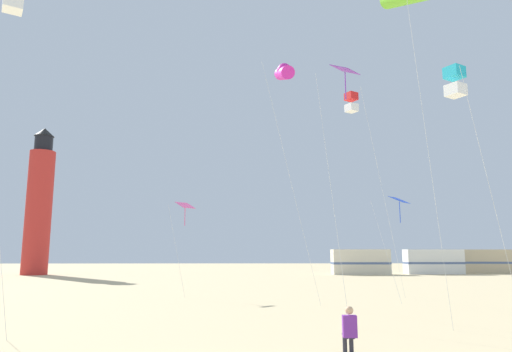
{
  "coord_description": "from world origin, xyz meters",
  "views": [
    {
      "loc": [
        -0.7,
        -6.71,
        2.46
      ],
      "look_at": [
        -0.31,
        9.25,
        5.09
      ],
      "focal_mm": 32.58,
      "sensor_mm": 36.0,
      "label": 1
    }
  ],
  "objects_px": {
    "kite_flyer_standing": "(349,329)",
    "kite_diamond_blue": "(399,203)",
    "kite_box_cyan": "(455,82)",
    "rv_van_cream": "(360,262)",
    "lighthouse_distant": "(39,205)",
    "kite_tube_magenta": "(284,72)",
    "rv_van_white": "(433,262)",
    "rv_van_tan": "(485,261)",
    "kite_box_scarlet": "(352,103)",
    "kite_diamond_rainbow": "(185,208)",
    "kite_diamond_violet": "(344,79)"
  },
  "relations": [
    {
      "from": "kite_flyer_standing",
      "to": "kite_diamond_blue",
      "type": "height_order",
      "value": "kite_diamond_blue"
    },
    {
      "from": "kite_box_cyan",
      "to": "rv_van_cream",
      "type": "bearing_deg",
      "value": 81.88
    },
    {
      "from": "kite_diamond_blue",
      "to": "lighthouse_distant",
      "type": "xyz_separation_m",
      "value": [
        -31.49,
        29.03,
        2.82
      ]
    },
    {
      "from": "kite_diamond_blue",
      "to": "rv_van_cream",
      "type": "height_order",
      "value": "kite_diamond_blue"
    },
    {
      "from": "kite_tube_magenta",
      "to": "rv_van_cream",
      "type": "height_order",
      "value": "kite_tube_magenta"
    },
    {
      "from": "rv_van_white",
      "to": "kite_flyer_standing",
      "type": "bearing_deg",
      "value": -112.22
    },
    {
      "from": "rv_van_tan",
      "to": "kite_box_scarlet",
      "type": "bearing_deg",
      "value": -122.5
    },
    {
      "from": "kite_diamond_blue",
      "to": "kite_tube_magenta",
      "type": "height_order",
      "value": "kite_tube_magenta"
    },
    {
      "from": "kite_diamond_rainbow",
      "to": "kite_flyer_standing",
      "type": "bearing_deg",
      "value": -68.43
    },
    {
      "from": "rv_van_white",
      "to": "kite_diamond_violet",
      "type": "bearing_deg",
      "value": -113.63
    },
    {
      "from": "kite_box_scarlet",
      "to": "lighthouse_distant",
      "type": "distance_m",
      "value": 40.3
    },
    {
      "from": "kite_box_scarlet",
      "to": "kite_tube_magenta",
      "type": "relative_size",
      "value": 0.93
    },
    {
      "from": "kite_box_cyan",
      "to": "rv_van_cream",
      "type": "distance_m",
      "value": 37.83
    },
    {
      "from": "kite_diamond_violet",
      "to": "rv_van_tan",
      "type": "height_order",
      "value": "kite_diamond_violet"
    },
    {
      "from": "kite_box_scarlet",
      "to": "rv_van_cream",
      "type": "height_order",
      "value": "kite_box_scarlet"
    },
    {
      "from": "kite_flyer_standing",
      "to": "lighthouse_distant",
      "type": "distance_m",
      "value": 49.36
    },
    {
      "from": "rv_van_white",
      "to": "kite_diamond_blue",
      "type": "bearing_deg",
      "value": -112.37
    },
    {
      "from": "kite_diamond_violet",
      "to": "rv_van_cream",
      "type": "xyz_separation_m",
      "value": [
        9.35,
        36.29,
        -7.66
      ]
    },
    {
      "from": "lighthouse_distant",
      "to": "rv_van_cream",
      "type": "relative_size",
      "value": 2.59
    },
    {
      "from": "rv_van_cream",
      "to": "rv_van_white",
      "type": "distance_m",
      "value": 8.76
    },
    {
      "from": "kite_tube_magenta",
      "to": "rv_van_white",
      "type": "bearing_deg",
      "value": 57.21
    },
    {
      "from": "kite_diamond_blue",
      "to": "lighthouse_distant",
      "type": "height_order",
      "value": "lighthouse_distant"
    },
    {
      "from": "kite_diamond_violet",
      "to": "kite_box_cyan",
      "type": "distance_m",
      "value": 4.14
    },
    {
      "from": "kite_tube_magenta",
      "to": "rv_van_cream",
      "type": "bearing_deg",
      "value": 69.63
    },
    {
      "from": "rv_van_white",
      "to": "kite_diamond_rainbow",
      "type": "bearing_deg",
      "value": -131.02
    },
    {
      "from": "lighthouse_distant",
      "to": "rv_van_white",
      "type": "distance_m",
      "value": 45.73
    },
    {
      "from": "kite_box_scarlet",
      "to": "rv_van_white",
      "type": "xyz_separation_m",
      "value": [
        15.63,
        28.07,
        -9.75
      ]
    },
    {
      "from": "kite_box_scarlet",
      "to": "kite_box_cyan",
      "type": "relative_size",
      "value": 1.25
    },
    {
      "from": "rv_van_tan",
      "to": "kite_diamond_violet",
      "type": "bearing_deg",
      "value": -118.08
    },
    {
      "from": "kite_diamond_rainbow",
      "to": "kite_box_cyan",
      "type": "relative_size",
      "value": 0.57
    },
    {
      "from": "kite_tube_magenta",
      "to": "lighthouse_distant",
      "type": "relative_size",
      "value": 0.75
    },
    {
      "from": "lighthouse_distant",
      "to": "kite_flyer_standing",
      "type": "bearing_deg",
      "value": -57.88
    },
    {
      "from": "kite_diamond_rainbow",
      "to": "rv_van_cream",
      "type": "relative_size",
      "value": 0.83
    },
    {
      "from": "kite_diamond_blue",
      "to": "kite_flyer_standing",
      "type": "bearing_deg",
      "value": -114.17
    },
    {
      "from": "rv_van_white",
      "to": "rv_van_tan",
      "type": "distance_m",
      "value": 7.15
    },
    {
      "from": "rv_van_tan",
      "to": "rv_van_white",
      "type": "bearing_deg",
      "value": -162.15
    },
    {
      "from": "kite_diamond_violet",
      "to": "lighthouse_distant",
      "type": "bearing_deg",
      "value": 126.9
    },
    {
      "from": "kite_tube_magenta",
      "to": "kite_diamond_violet",
      "type": "relative_size",
      "value": 1.31
    },
    {
      "from": "kite_box_scarlet",
      "to": "lighthouse_distant",
      "type": "relative_size",
      "value": 0.7
    },
    {
      "from": "kite_tube_magenta",
      "to": "kite_diamond_violet",
      "type": "xyz_separation_m",
      "value": [
        1.74,
        -6.42,
        -2.84
      ]
    },
    {
      "from": "kite_diamond_rainbow",
      "to": "lighthouse_distant",
      "type": "relative_size",
      "value": 0.32
    },
    {
      "from": "kite_flyer_standing",
      "to": "kite_diamond_blue",
      "type": "xyz_separation_m",
      "value": [
        5.53,
        12.32,
        4.41
      ]
    },
    {
      "from": "kite_diamond_rainbow",
      "to": "kite_tube_magenta",
      "type": "bearing_deg",
      "value": -34.46
    },
    {
      "from": "kite_tube_magenta",
      "to": "kite_box_cyan",
      "type": "xyz_separation_m",
      "value": [
        5.85,
        -6.86,
        -3.08
      ]
    },
    {
      "from": "kite_diamond_blue",
      "to": "rv_van_white",
      "type": "xyz_separation_m",
      "value": [
        13.77,
        29.99,
        -3.63
      ]
    },
    {
      "from": "kite_tube_magenta",
      "to": "rv_van_tan",
      "type": "distance_m",
      "value": 43.3
    },
    {
      "from": "kite_flyer_standing",
      "to": "kite_box_scarlet",
      "type": "distance_m",
      "value": 18.08
    },
    {
      "from": "kite_diamond_rainbow",
      "to": "lighthouse_distant",
      "type": "distance_m",
      "value": 32.81
    },
    {
      "from": "kite_flyer_standing",
      "to": "rv_van_tan",
      "type": "relative_size",
      "value": 0.18
    },
    {
      "from": "kite_diamond_violet",
      "to": "kite_tube_magenta",
      "type": "bearing_deg",
      "value": 105.14
    }
  ]
}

